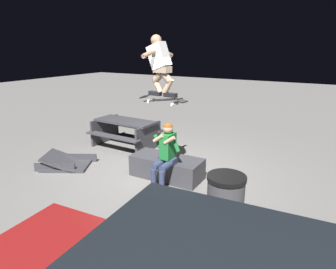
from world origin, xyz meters
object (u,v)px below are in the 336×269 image
trash_bin (225,208)px  picnic_table_back (126,129)px  skateboard (163,100)px  person_sitting_on_ledge (165,153)px  skater_airborne (160,63)px  ledge_box_main (167,167)px  kicker_ramp (67,164)px

trash_bin → picnic_table_back: bearing=-34.7°
picnic_table_back → trash_bin: (-3.79, 2.62, -0.00)m
skateboard → trash_bin: size_ratio=1.04×
trash_bin → person_sitting_on_ledge: bearing=-33.2°
skater_airborne → trash_bin: skater_airborne is taller
ledge_box_main → skater_airborne: bearing=85.0°
person_sitting_on_ledge → skater_airborne: size_ratio=1.15×
kicker_ramp → picnic_table_back: 1.94m
person_sitting_on_ledge → trash_bin: person_sitting_on_ledge is taller
ledge_box_main → skateboard: 1.49m
ledge_box_main → trash_bin: size_ratio=1.53×
skateboard → trash_bin: (-1.73, 1.19, -1.20)m
skateboard → skater_airborne: (0.06, -0.01, 0.69)m
skateboard → picnic_table_back: bearing=-34.8°
ledge_box_main → picnic_table_back: size_ratio=0.87×
kicker_ramp → trash_bin: 4.17m
person_sitting_on_ledge → skateboard: skateboard is taller
person_sitting_on_ledge → trash_bin: (-1.58, 1.03, -0.21)m
person_sitting_on_ledge → kicker_ramp: 2.60m
skateboard → trash_bin: skateboard is taller
person_sitting_on_ledge → kicker_ramp: (2.50, 0.28, -0.64)m
skateboard → kicker_ramp: bearing=10.5°
kicker_ramp → person_sitting_on_ledge: bearing=-173.7°
skateboard → skater_airborne: size_ratio=0.92×
skateboard → person_sitting_on_ledge: bearing=133.6°
person_sitting_on_ledge → picnic_table_back: 2.73m
skater_airborne → picnic_table_back: bearing=-35.4°
ledge_box_main → skater_airborne: 2.18m
skateboard → trash_bin: 2.42m
ledge_box_main → kicker_ramp: (2.31, 0.66, -0.16)m
trash_bin → kicker_ramp: bearing=-10.5°
ledge_box_main → picnic_table_back: picnic_table_back is taller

